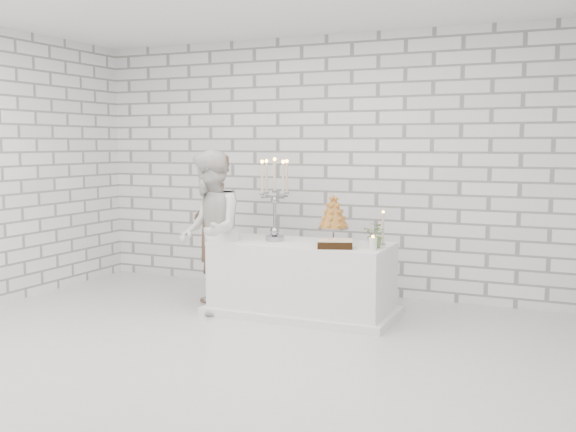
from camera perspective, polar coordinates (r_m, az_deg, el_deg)
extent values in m
cube|color=silver|center=(5.85, -5.66, -11.25)|extent=(6.00, 5.00, 0.01)
cube|color=white|center=(7.85, 3.24, 4.37)|extent=(6.00, 0.01, 3.00)
cube|color=white|center=(6.85, 1.19, -5.38)|extent=(1.80, 0.80, 0.75)
imported|color=brown|center=(7.49, -6.48, -0.91)|extent=(0.56, 0.69, 1.66)
imported|color=silver|center=(6.92, -6.69, -1.36)|extent=(0.97, 1.03, 1.69)
cube|color=black|center=(6.44, 4.05, -2.38)|extent=(0.39, 0.33, 0.08)
cylinder|color=white|center=(6.34, 7.26, -2.37)|extent=(0.08, 0.08, 0.12)
cylinder|color=beige|center=(6.66, 8.13, -1.11)|extent=(0.06, 0.06, 0.32)
imported|color=#537840|center=(6.47, 7.52, -1.63)|extent=(0.26, 0.24, 0.25)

